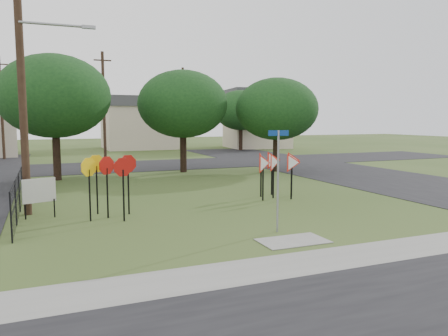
# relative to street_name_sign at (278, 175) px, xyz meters

# --- Properties ---
(ground) EXTENTS (140.00, 140.00, 0.00)m
(ground) POSITION_rel_street_name_sign_xyz_m (-0.10, 1.28, -1.83)
(ground) COLOR #32491B
(sidewalk) EXTENTS (30.00, 1.60, 0.02)m
(sidewalk) POSITION_rel_street_name_sign_xyz_m (-0.10, -2.92, -1.82)
(sidewalk) COLOR gray
(sidewalk) RESTS_ON ground
(planting_strip) EXTENTS (30.00, 0.80, 0.02)m
(planting_strip) POSITION_rel_street_name_sign_xyz_m (-0.10, -4.12, -1.82)
(planting_strip) COLOR #32491B
(planting_strip) RESTS_ON ground
(street_right) EXTENTS (8.00, 50.00, 0.02)m
(street_right) POSITION_rel_street_name_sign_xyz_m (11.90, 11.28, -1.82)
(street_right) COLOR black
(street_right) RESTS_ON ground
(street_far) EXTENTS (60.00, 8.00, 0.02)m
(street_far) POSITION_rel_street_name_sign_xyz_m (-0.10, 21.28, -1.82)
(street_far) COLOR black
(street_far) RESTS_ON ground
(curb_pad) EXTENTS (2.00, 1.20, 0.02)m
(curb_pad) POSITION_rel_street_name_sign_xyz_m (-0.10, -1.12, -1.82)
(curb_pad) COLOR gray
(curb_pad) RESTS_ON ground
(street_name_sign) EXTENTS (0.66, 0.11, 3.22)m
(street_name_sign) POSITION_rel_street_name_sign_xyz_m (0.00, 0.00, 0.00)
(street_name_sign) COLOR gray
(street_name_sign) RESTS_ON ground
(stop_sign_cluster) EXTENTS (2.09, 1.75, 2.26)m
(stop_sign_cluster) POSITION_rel_street_name_sign_xyz_m (-4.63, 4.10, -0.14)
(stop_sign_cluster) COLOR black
(stop_sign_cluster) RESTS_ON ground
(yield_sign_cluster) EXTENTS (2.66, 1.46, 2.10)m
(yield_sign_cluster) POSITION_rel_street_name_sign_xyz_m (2.92, 5.40, -0.28)
(yield_sign_cluster) COLOR black
(yield_sign_cluster) RESTS_ON ground
(info_board) EXTENTS (1.12, 0.40, 1.45)m
(info_board) POSITION_rel_street_name_sign_xyz_m (-6.97, 4.94, -0.86)
(info_board) COLOR black
(info_board) RESTS_ON ground
(utility_pole_main) EXTENTS (3.55, 0.33, 10.00)m
(utility_pole_main) POSITION_rel_street_name_sign_xyz_m (-7.33, 5.78, 3.38)
(utility_pole_main) COLOR #39271A
(utility_pole_main) RESTS_ON ground
(far_pole_a) EXTENTS (1.40, 0.24, 9.00)m
(far_pole_a) POSITION_rel_street_name_sign_xyz_m (-2.10, 25.28, 2.77)
(far_pole_a) COLOR #39271A
(far_pole_a) RESTS_ON ground
(far_pole_b) EXTENTS (1.40, 0.24, 8.50)m
(far_pole_b) POSITION_rel_street_name_sign_xyz_m (5.90, 29.28, 2.52)
(far_pole_b) COLOR #39271A
(far_pole_b) RESTS_ON ground
(far_pole_c) EXTENTS (1.40, 0.24, 9.00)m
(far_pole_c) POSITION_rel_street_name_sign_xyz_m (-10.10, 31.28, 2.77)
(far_pole_c) COLOR #39271A
(far_pole_c) RESTS_ON ground
(fence_run) EXTENTS (0.05, 11.55, 1.50)m
(fence_run) POSITION_rel_street_name_sign_xyz_m (-7.70, 7.53, -1.05)
(fence_run) COLOR black
(fence_run) RESTS_ON ground
(house_mid) EXTENTS (8.40, 8.40, 6.20)m
(house_mid) POSITION_rel_street_name_sign_xyz_m (3.90, 41.28, 1.32)
(house_mid) COLOR beige
(house_mid) RESTS_ON ground
(house_right) EXTENTS (8.30, 8.30, 7.20)m
(house_right) POSITION_rel_street_name_sign_xyz_m (17.90, 37.28, 1.82)
(house_right) COLOR beige
(house_right) RESTS_ON ground
(tree_near_left) EXTENTS (6.40, 6.40, 7.27)m
(tree_near_left) POSITION_rel_street_name_sign_xyz_m (-6.10, 15.28, 3.02)
(tree_near_left) COLOR black
(tree_near_left) RESTS_ON ground
(tree_near_mid) EXTENTS (6.00, 6.00, 6.80)m
(tree_near_mid) POSITION_rel_street_name_sign_xyz_m (1.90, 16.28, 2.71)
(tree_near_mid) COLOR black
(tree_near_mid) RESTS_ON ground
(tree_near_right) EXTENTS (5.60, 5.60, 6.33)m
(tree_near_right) POSITION_rel_street_name_sign_xyz_m (7.90, 14.28, 2.39)
(tree_near_right) COLOR black
(tree_near_right) RESTS_ON ground
(tree_far_right) EXTENTS (6.00, 6.00, 6.80)m
(tree_far_right) POSITION_rel_street_name_sign_xyz_m (13.90, 33.28, 2.71)
(tree_far_right) COLOR black
(tree_far_right) RESTS_ON ground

